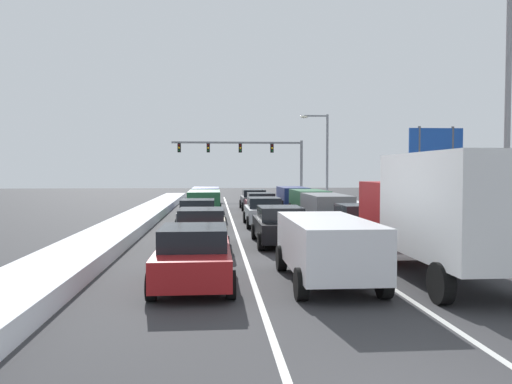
# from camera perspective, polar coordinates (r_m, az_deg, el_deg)

# --- Properties ---
(ground_plane) EXTENTS (125.81, 125.81, 0.00)m
(ground_plane) POSITION_cam_1_polar(r_m,az_deg,el_deg) (25.42, 1.48, -4.21)
(ground_plane) COLOR #333335
(lane_stripe_between_right_lane_and_center_lane) EXTENTS (0.14, 53.23, 0.01)m
(lane_stripe_between_right_lane_and_center_lane) POSITION_cam_1_polar(r_m,az_deg,el_deg) (30.41, 3.70, -3.13)
(lane_stripe_between_right_lane_and_center_lane) COLOR silver
(lane_stripe_between_right_lane_and_center_lane) RESTS_ON ground
(lane_stripe_between_center_lane_and_left_lane) EXTENTS (0.14, 53.23, 0.01)m
(lane_stripe_between_center_lane_and_left_lane) POSITION_cam_1_polar(r_m,az_deg,el_deg) (30.11, -2.72, -3.18)
(lane_stripe_between_center_lane_and_left_lane) COLOR silver
(lane_stripe_between_center_lane_and_left_lane) RESTS_ON ground
(snow_bank_right_shoulder) EXTENTS (1.62, 53.23, 0.73)m
(snow_bank_right_shoulder) POSITION_cam_1_polar(r_m,az_deg,el_deg) (31.58, 13.27, -2.32)
(snow_bank_right_shoulder) COLOR white
(snow_bank_right_shoulder) RESTS_ON ground
(snow_bank_left_shoulder) EXTENTS (2.10, 53.23, 0.50)m
(snow_bank_left_shoulder) POSITION_cam_1_polar(r_m,az_deg,el_deg) (30.38, -12.78, -2.72)
(snow_bank_left_shoulder) COLOR white
(snow_bank_left_shoulder) RESTS_ON ground
(box_truck_right_lane_nearest) EXTENTS (2.53, 7.20, 3.36)m
(box_truck_right_lane_nearest) POSITION_cam_1_polar(r_m,az_deg,el_deg) (14.37, 20.20, -1.79)
(box_truck_right_lane_nearest) COLOR maroon
(box_truck_right_lane_nearest) RESTS_ON ground
(sedan_tan_right_lane_second) EXTENTS (2.00, 4.50, 1.51)m
(sedan_tan_right_lane_second) POSITION_cam_1_polar(r_m,az_deg,el_deg) (21.78, 11.41, -3.33)
(sedan_tan_right_lane_second) COLOR #937F60
(sedan_tan_right_lane_second) RESTS_ON ground
(suv_gray_right_lane_third) EXTENTS (2.16, 4.90, 1.67)m
(suv_gray_right_lane_third) POSITION_cam_1_polar(r_m,az_deg,el_deg) (27.29, 7.87, -1.64)
(suv_gray_right_lane_third) COLOR slate
(suv_gray_right_lane_third) RESTS_ON ground
(suv_green_right_lane_fourth) EXTENTS (2.16, 4.90, 1.67)m
(suv_green_right_lane_fourth) POSITION_cam_1_polar(r_m,az_deg,el_deg) (33.32, 5.99, -0.91)
(suv_green_right_lane_fourth) COLOR #1E5633
(suv_green_right_lane_fourth) RESTS_ON ground
(suv_navy_right_lane_fifth) EXTENTS (2.16, 4.90, 1.67)m
(suv_navy_right_lane_fifth) POSITION_cam_1_polar(r_m,az_deg,el_deg) (39.45, 4.13, -0.40)
(suv_navy_right_lane_fifth) COLOR navy
(suv_navy_right_lane_fifth) RESTS_ON ground
(suv_white_center_lane_nearest) EXTENTS (2.16, 4.90, 1.67)m
(suv_white_center_lane_nearest) POSITION_cam_1_polar(r_m,az_deg,el_deg) (13.30, 7.94, -5.82)
(suv_white_center_lane_nearest) COLOR silver
(suv_white_center_lane_nearest) RESTS_ON ground
(sedan_black_center_lane_second) EXTENTS (2.00, 4.50, 1.51)m
(sedan_black_center_lane_second) POSITION_cam_1_polar(r_m,az_deg,el_deg) (20.18, 2.67, -3.73)
(sedan_black_center_lane_second) COLOR black
(sedan_black_center_lane_second) RESTS_ON ground
(sedan_silver_center_lane_third) EXTENTS (2.00, 4.50, 1.51)m
(sedan_silver_center_lane_third) POSITION_cam_1_polar(r_m,az_deg,el_deg) (27.03, 0.85, -2.19)
(sedan_silver_center_lane_third) COLOR #B7BABF
(sedan_silver_center_lane_third) RESTS_ON ground
(sedan_maroon_center_lane_fourth) EXTENTS (2.00, 4.50, 1.51)m
(sedan_maroon_center_lane_fourth) POSITION_cam_1_polar(r_m,az_deg,el_deg) (32.77, 0.52, -1.39)
(sedan_maroon_center_lane_fourth) COLOR maroon
(sedan_maroon_center_lane_fourth) RESTS_ON ground
(sedan_charcoal_center_lane_fifth) EXTENTS (2.00, 4.50, 1.51)m
(sedan_charcoal_center_lane_fifth) POSITION_cam_1_polar(r_m,az_deg,el_deg) (38.42, -0.26, -0.84)
(sedan_charcoal_center_lane_fifth) COLOR #38383D
(sedan_charcoal_center_lane_fifth) RESTS_ON ground
(sedan_red_left_lane_nearest) EXTENTS (2.00, 4.50, 1.51)m
(sedan_red_left_lane_nearest) POSITION_cam_1_polar(r_m,az_deg,el_deg) (13.08, -6.98, -7.07)
(sedan_red_left_lane_nearest) COLOR maroon
(sedan_red_left_lane_nearest) RESTS_ON ground
(sedan_tan_left_lane_second) EXTENTS (2.00, 4.50, 1.51)m
(sedan_tan_left_lane_second) POSITION_cam_1_polar(r_m,az_deg,el_deg) (19.10, -6.15, -4.09)
(sedan_tan_left_lane_second) COLOR #937F60
(sedan_tan_left_lane_second) RESTS_ON ground
(sedan_gray_left_lane_third) EXTENTS (2.00, 4.50, 1.51)m
(sedan_gray_left_lane_third) POSITION_cam_1_polar(r_m,az_deg,el_deg) (25.44, -6.55, -2.49)
(sedan_gray_left_lane_third) COLOR slate
(sedan_gray_left_lane_third) RESTS_ON ground
(suv_green_left_lane_fourth) EXTENTS (2.16, 4.90, 1.67)m
(suv_green_left_lane_fourth) POSITION_cam_1_polar(r_m,az_deg,el_deg) (32.10, -5.82, -1.03)
(suv_green_left_lane_fourth) COLOR #1E5633
(suv_green_left_lane_fourth) RESTS_ON ground
(suv_navy_left_lane_fifth) EXTENTS (2.16, 4.90, 1.67)m
(suv_navy_left_lane_fifth) POSITION_cam_1_polar(r_m,az_deg,el_deg) (38.47, -5.66, -0.48)
(suv_navy_left_lane_fifth) COLOR navy
(suv_navy_left_lane_fifth) RESTS_ON ground
(traffic_light_gantry) EXTENTS (14.00, 0.47, 6.20)m
(traffic_light_gantry) POSITION_cam_1_polar(r_m,az_deg,el_deg) (54.31, -0.39, 4.44)
(traffic_light_gantry) COLOR slate
(traffic_light_gantry) RESTS_ON ground
(street_lamp_right_near) EXTENTS (2.66, 0.36, 9.49)m
(street_lamp_right_near) POSITION_cam_1_polar(r_m,az_deg,el_deg) (20.82, 25.68, 9.51)
(street_lamp_right_near) COLOR gray
(street_lamp_right_near) RESTS_ON ground
(street_lamp_right_mid) EXTENTS (2.66, 0.36, 8.21)m
(street_lamp_right_mid) POSITION_cam_1_polar(r_m,az_deg,el_deg) (48.01, 7.59, 4.72)
(street_lamp_right_mid) COLOR gray
(street_lamp_right_mid) RESTS_ON ground
(roadside_sign_right) EXTENTS (3.20, 0.16, 5.50)m
(roadside_sign_right) POSITION_cam_1_polar(r_m,az_deg,el_deg) (31.30, 19.54, 4.26)
(roadside_sign_right) COLOR #59595B
(roadside_sign_right) RESTS_ON ground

